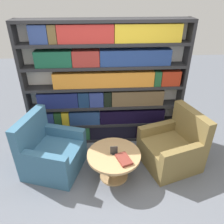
{
  "coord_description": "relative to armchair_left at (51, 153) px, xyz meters",
  "views": [
    {
      "loc": [
        -0.11,
        -2.21,
        2.64
      ],
      "look_at": [
        0.08,
        0.72,
        0.93
      ],
      "focal_mm": 35.0,
      "sensor_mm": 36.0,
      "label": 1
    }
  ],
  "objects": [
    {
      "name": "armchair_right",
      "position": [
        1.99,
        0.0,
        0.0
      ],
      "size": [
        1.03,
        1.03,
        0.95
      ],
      "rotation": [
        0.0,
        0.0,
        -1.26
      ],
      "color": "olive",
      "rests_on": "ground_plane"
    },
    {
      "name": "bookshelf",
      "position": [
        0.92,
        0.78,
        0.77
      ],
      "size": [
        2.77,
        0.3,
        2.21
      ],
      "color": "silver",
      "rests_on": "ground_plane"
    },
    {
      "name": "ground_plane",
      "position": [
        0.92,
        -0.54,
        -0.31
      ],
      "size": [
        14.0,
        14.0,
        0.0
      ],
      "primitive_type": "plane",
      "color": "slate"
    },
    {
      "name": "stray_book",
      "position": [
        1.13,
        -0.4,
        0.16
      ],
      "size": [
        0.25,
        0.31,
        0.04
      ],
      "color": "brown",
      "rests_on": "coffee_table"
    },
    {
      "name": "coffee_table",
      "position": [
        1.0,
        -0.25,
        0.02
      ],
      "size": [
        0.81,
        0.81,
        0.46
      ],
      "color": "tan",
      "rests_on": "ground_plane"
    },
    {
      "name": "armchair_left",
      "position": [
        0.0,
        0.0,
        0.0
      ],
      "size": [
        1.03,
        1.02,
        0.95
      ],
      "rotation": [
        0.0,
        0.0,
        1.27
      ],
      "color": "#386684",
      "rests_on": "ground_plane"
    },
    {
      "name": "table_sign",
      "position": [
        1.0,
        -0.25,
        0.2
      ],
      "size": [
        0.11,
        0.06,
        0.14
      ],
      "color": "black",
      "rests_on": "coffee_table"
    }
  ]
}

